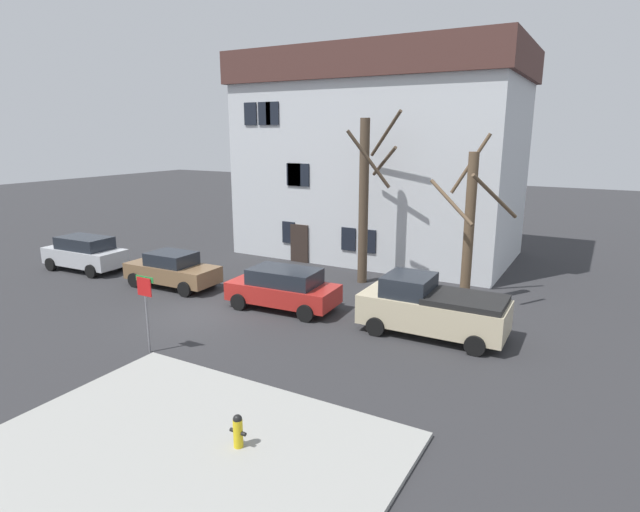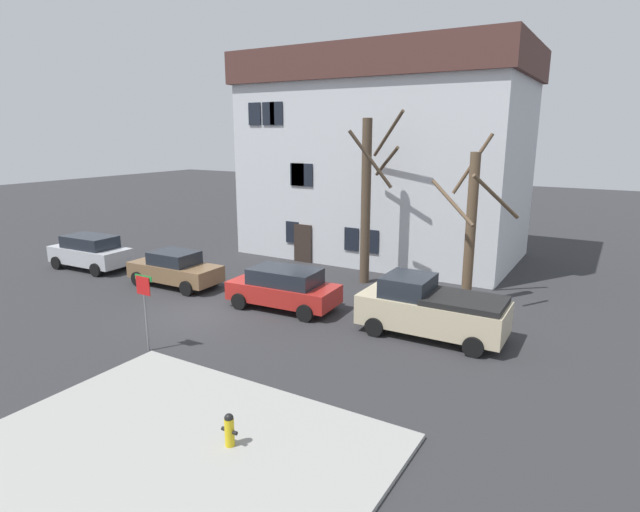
% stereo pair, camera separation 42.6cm
% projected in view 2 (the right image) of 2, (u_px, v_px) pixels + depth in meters
% --- Properties ---
extents(ground_plane, '(120.00, 120.00, 0.00)m').
position_uv_depth(ground_plane, '(202.00, 314.00, 20.31)').
color(ground_plane, '#2D2D30').
extents(sidewalk_slab, '(9.23, 7.11, 0.12)m').
position_uv_depth(sidewalk_slab, '(170.00, 455.00, 11.32)').
color(sidewalk_slab, '#999993').
rests_on(sidewalk_slab, ground_plane).
extents(building_main, '(15.49, 8.99, 11.33)m').
position_uv_depth(building_main, '(384.00, 155.00, 29.31)').
color(building_main, silver).
rests_on(building_main, ground_plane).
extents(tree_bare_near, '(2.04, 3.07, 7.99)m').
position_uv_depth(tree_bare_near, '(368.00, 197.00, 23.61)').
color(tree_bare_near, '#4C3D2D').
rests_on(tree_bare_near, ground_plane).
extents(tree_bare_mid, '(3.33, 2.74, 6.99)m').
position_uv_depth(tree_bare_mid, '(471.00, 225.00, 20.50)').
color(tree_bare_mid, brown).
rests_on(tree_bare_mid, ground_plane).
extents(car_silver_wagon, '(4.52, 2.20, 1.78)m').
position_uv_depth(car_silver_wagon, '(90.00, 252.00, 26.79)').
color(car_silver_wagon, '#B7BABF').
rests_on(car_silver_wagon, ground_plane).
extents(car_brown_sedan, '(4.54, 2.09, 1.64)m').
position_uv_depth(car_brown_sedan, '(175.00, 269.00, 23.83)').
color(car_brown_sedan, brown).
rests_on(car_brown_sedan, ground_plane).
extents(car_red_wagon, '(4.58, 2.33, 1.68)m').
position_uv_depth(car_red_wagon, '(284.00, 288.00, 20.73)').
color(car_red_wagon, '#AD231E').
rests_on(car_red_wagon, ground_plane).
extents(pickup_truck_beige, '(5.09, 2.36, 2.08)m').
position_uv_depth(pickup_truck_beige, '(431.00, 308.00, 17.90)').
color(pickup_truck_beige, '#C6B793').
rests_on(pickup_truck_beige, ground_plane).
extents(fire_hydrant, '(0.42, 0.22, 0.79)m').
position_uv_depth(fire_hydrant, '(229.00, 429.00, 11.45)').
color(fire_hydrant, gold).
rests_on(fire_hydrant, sidewalk_slab).
extents(street_sign_pole, '(0.76, 0.07, 2.57)m').
position_uv_depth(street_sign_pole, '(144.00, 298.00, 16.44)').
color(street_sign_pole, slate).
rests_on(street_sign_pole, ground_plane).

